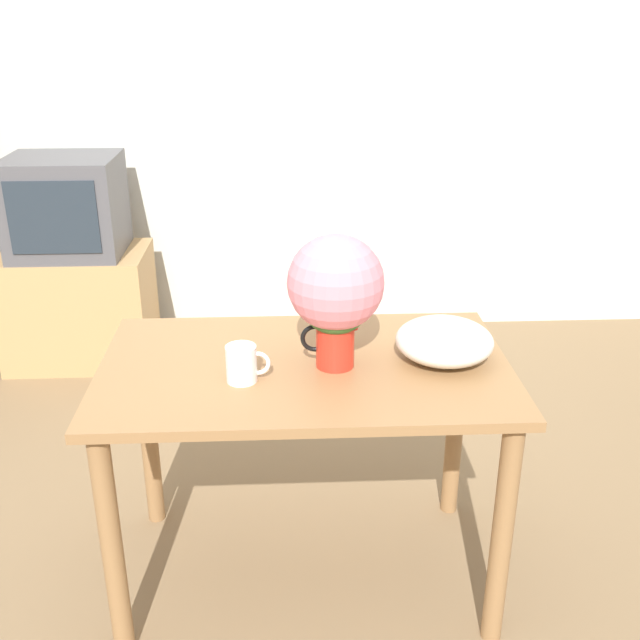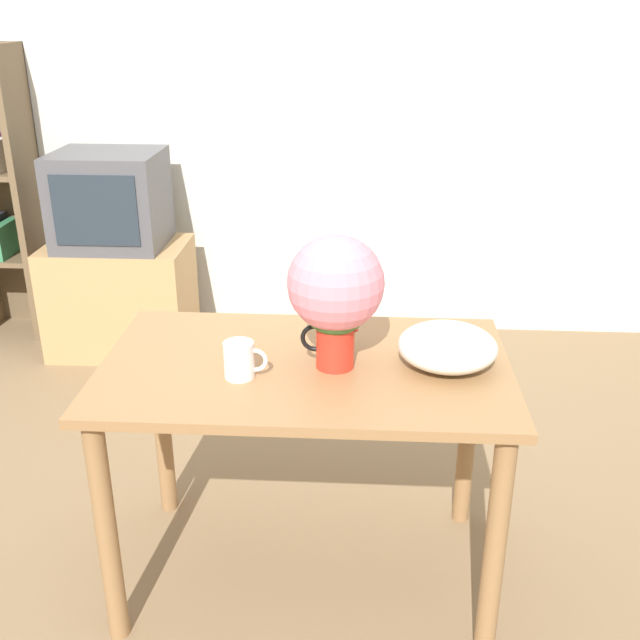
{
  "view_description": "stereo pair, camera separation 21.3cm",
  "coord_description": "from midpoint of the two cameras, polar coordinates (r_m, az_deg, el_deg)",
  "views": [
    {
      "loc": [
        0.07,
        -2.01,
        1.75
      ],
      "look_at": [
        0.17,
        -0.06,
        0.92
      ],
      "focal_mm": 42.0,
      "sensor_mm": 36.0,
      "label": 1
    },
    {
      "loc": [
        0.29,
        -2.01,
        1.75
      ],
      "look_at": [
        0.17,
        -0.06,
        0.92
      ],
      "focal_mm": 42.0,
      "sensor_mm": 36.0,
      "label": 2
    }
  ],
  "objects": [
    {
      "name": "tv_set",
      "position": [
        3.95,
        -20.3,
        8.15
      ],
      "size": [
        0.53,
        0.46,
        0.48
      ],
      "color": "#4C4C51",
      "rests_on": "tv_stand"
    },
    {
      "name": "tv_stand",
      "position": [
        4.1,
        -19.28,
        0.95
      ],
      "size": [
        0.73,
        0.47,
        0.59
      ],
      "color": "tan",
      "rests_on": "ground_plane"
    },
    {
      "name": "table",
      "position": [
        2.26,
        -3.85,
        -6.25
      ],
      "size": [
        1.2,
        0.73,
        0.77
      ],
      "color": "olive",
      "rests_on": "ground_plane"
    },
    {
      "name": "coffee_mug",
      "position": [
        2.1,
        -8.82,
        -3.37
      ],
      "size": [
        0.12,
        0.09,
        0.11
      ],
      "color": "white",
      "rests_on": "table"
    },
    {
      "name": "white_bowl",
      "position": [
        2.21,
        6.77,
        -1.64
      ],
      "size": [
        0.29,
        0.29,
        0.12
      ],
      "color": "silver",
      "rests_on": "table"
    },
    {
      "name": "wall_back",
      "position": [
        4.09,
        -5.54,
        16.63
      ],
      "size": [
        8.0,
        0.05,
        2.6
      ],
      "color": "silver",
      "rests_on": "ground_plane"
    },
    {
      "name": "flower_vase",
      "position": [
        2.09,
        -1.71,
        2.15
      ],
      "size": [
        0.27,
        0.27,
        0.39
      ],
      "color": "red",
      "rests_on": "table"
    },
    {
      "name": "ground_plane",
      "position": [
        2.67,
        -6.3,
        -18.03
      ],
      "size": [
        12.0,
        12.0,
        0.0
      ],
      "primitive_type": "plane",
      "color": "#7F6647"
    }
  ]
}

